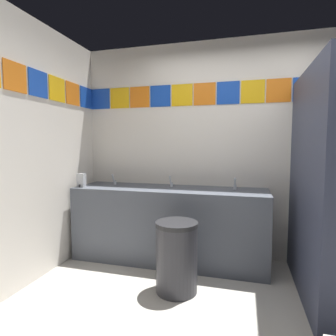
# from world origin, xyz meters

# --- Properties ---
(wall_back) EXTENTS (4.18, 0.09, 2.61)m
(wall_back) POSITION_xyz_m (-0.00, 1.49, 1.31)
(wall_back) COLOR silver
(wall_back) RESTS_ON ground_plane
(wall_side) EXTENTS (0.09, 2.91, 2.61)m
(wall_side) POSITION_xyz_m (-2.13, -0.00, 1.31)
(wall_side) COLOR silver
(wall_side) RESTS_ON ground_plane
(vanity_counter) EXTENTS (2.24, 0.61, 0.87)m
(vanity_counter) POSITION_xyz_m (-0.92, 1.15, 0.44)
(vanity_counter) COLOR #4C515B
(vanity_counter) RESTS_ON ground_plane
(faucet_left) EXTENTS (0.04, 0.10, 0.14)m
(faucet_left) POSITION_xyz_m (-1.67, 1.24, 0.92)
(faucet_left) COLOR silver
(faucet_left) RESTS_ON vanity_counter
(faucet_center) EXTENTS (0.04, 0.10, 0.14)m
(faucet_center) POSITION_xyz_m (-0.92, 1.24, 0.92)
(faucet_center) COLOR silver
(faucet_center) RESTS_ON vanity_counter
(faucet_right) EXTENTS (0.04, 0.10, 0.14)m
(faucet_right) POSITION_xyz_m (-0.17, 1.24, 0.92)
(faucet_right) COLOR silver
(faucet_right) RESTS_ON vanity_counter
(soap_dispenser) EXTENTS (0.09, 0.09, 0.16)m
(soap_dispenser) POSITION_xyz_m (-1.96, 0.96, 0.94)
(soap_dispenser) COLOR #B7BABF
(soap_dispenser) RESTS_ON vanity_counter
(stall_divider) EXTENTS (0.92, 1.40, 2.04)m
(stall_divider) POSITION_xyz_m (0.62, 0.50, 1.02)
(stall_divider) COLOR #33384C
(stall_divider) RESTS_ON ground_plane
(trash_bin) EXTENTS (0.40, 0.40, 0.66)m
(trash_bin) POSITION_xyz_m (-0.67, 0.49, 0.33)
(trash_bin) COLOR #333338
(trash_bin) RESTS_ON ground_plane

